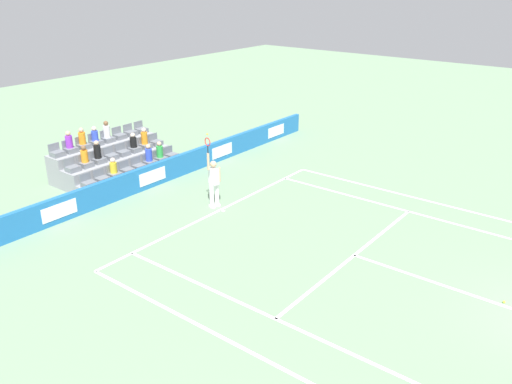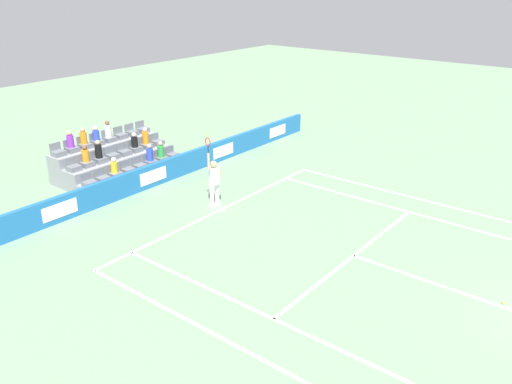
# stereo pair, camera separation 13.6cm
# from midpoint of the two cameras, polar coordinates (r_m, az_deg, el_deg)

# --- Properties ---
(line_baseline) EXTENTS (10.97, 0.10, 0.01)m
(line_baseline) POSITION_cam_midpoint_polar(r_m,az_deg,el_deg) (19.43, -3.63, -1.92)
(line_baseline) COLOR white
(line_baseline) RESTS_ON ground
(line_service) EXTENTS (8.23, 0.10, 0.01)m
(line_service) POSITION_cam_midpoint_polar(r_m,az_deg,el_deg) (16.62, 10.72, -6.74)
(line_service) COLOR white
(line_service) RESTS_ON ground
(line_centre_service) EXTENTS (0.10, 6.40, 0.01)m
(line_centre_service) POSITION_cam_midpoint_polar(r_m,az_deg,el_deg) (15.66, 21.19, -9.97)
(line_centre_service) COLOR white
(line_centre_service) RESTS_ON ground
(line_singles_sideline_left) EXTENTS (0.10, 11.89, 0.01)m
(line_singles_sideline_left) POSITION_cam_midpoint_polar(r_m,az_deg,el_deg) (13.42, 3.83, -14.19)
(line_singles_sideline_left) COLOR white
(line_singles_sideline_left) RESTS_ON ground
(line_singles_sideline_right) EXTENTS (0.10, 11.89, 0.01)m
(line_singles_sideline_right) POSITION_cam_midpoint_polar(r_m,az_deg,el_deg) (19.88, 17.54, -2.39)
(line_singles_sideline_right) COLOR white
(line_singles_sideline_right) RESTS_ON ground
(line_doubles_sideline_left) EXTENTS (0.10, 11.89, 0.01)m
(line_doubles_sideline_left) POSITION_cam_midpoint_polar(r_m,az_deg,el_deg) (12.55, 0.08, -17.15)
(line_doubles_sideline_left) COLOR white
(line_doubles_sideline_left) RESTS_ON ground
(line_doubles_sideline_right) EXTENTS (0.10, 11.89, 0.01)m
(line_doubles_sideline_right) POSITION_cam_midpoint_polar(r_m,az_deg,el_deg) (21.08, 18.93, -1.14)
(line_doubles_sideline_right) COLOR white
(line_doubles_sideline_right) RESTS_ON ground
(line_centre_mark) EXTENTS (0.10, 0.20, 0.01)m
(line_centre_mark) POSITION_cam_midpoint_polar(r_m,az_deg,el_deg) (19.36, -3.41, -1.99)
(line_centre_mark) COLOR white
(line_centre_mark) RESTS_ON ground
(sponsor_barrier) EXTENTS (21.13, 0.22, 0.93)m
(sponsor_barrier) POSITION_cam_midpoint_polar(r_m,az_deg,el_deg) (21.75, -11.00, 1.74)
(sponsor_barrier) COLOR #1E66AD
(sponsor_barrier) RESTS_ON ground
(tennis_player) EXTENTS (0.51, 0.39, 2.85)m
(tennis_player) POSITION_cam_midpoint_polar(r_m,az_deg,el_deg) (19.37, -4.34, 1.16)
(tennis_player) COLOR white
(tennis_player) RESTS_ON ground
(stadium_stand) EXTENTS (4.96, 2.85, 2.18)m
(stadium_stand) POSITION_cam_midpoint_polar(r_m,az_deg,el_deg) (23.44, -14.76, 3.18)
(stadium_stand) COLOR gray
(stadium_stand) RESTS_ON ground
(loose_tennis_ball) EXTENTS (0.07, 0.07, 0.07)m
(loose_tennis_ball) POSITION_cam_midpoint_polar(r_m,az_deg,el_deg) (15.57, 25.32, -10.76)
(loose_tennis_ball) COLOR #D1E533
(loose_tennis_ball) RESTS_ON ground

